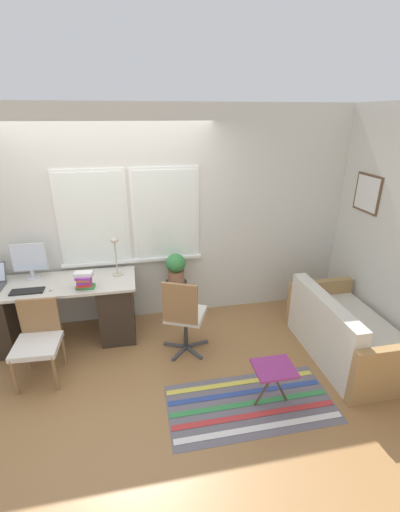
# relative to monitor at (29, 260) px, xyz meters

# --- Properties ---
(ground_plane) EXTENTS (14.00, 14.00, 0.00)m
(ground_plane) POSITION_rel_monitor_xyz_m (0.96, -0.53, -1.01)
(ground_plane) COLOR #9E7042
(wall_back_with_window) EXTENTS (9.00, 0.12, 2.70)m
(wall_back_with_window) POSITION_rel_monitor_xyz_m (0.96, 0.21, 0.34)
(wall_back_with_window) COLOR silver
(wall_back_with_window) RESTS_ON ground_plane
(wall_right_with_picture) EXTENTS (0.08, 9.00, 2.70)m
(wall_right_with_picture) POSITION_rel_monitor_xyz_m (4.03, -0.53, 0.34)
(wall_right_with_picture) COLOR silver
(wall_right_with_picture) RESTS_ON ground_plane
(desk) EXTENTS (1.83, 0.66, 0.77)m
(desk) POSITION_rel_monitor_xyz_m (0.27, -0.20, -0.60)
(desk) COLOR beige
(desk) RESTS_ON ground_plane
(monitor) EXTENTS (0.39, 0.15, 0.43)m
(monitor) POSITION_rel_monitor_xyz_m (0.00, 0.00, 0.00)
(monitor) COLOR silver
(monitor) RESTS_ON desk
(keyboard) EXTENTS (0.34, 0.14, 0.02)m
(keyboard) POSITION_rel_monitor_xyz_m (0.02, -0.36, -0.23)
(keyboard) COLOR black
(keyboard) RESTS_ON desk
(mouse) EXTENTS (0.04, 0.07, 0.03)m
(mouse) POSITION_rel_monitor_xyz_m (0.27, -0.37, -0.22)
(mouse) COLOR silver
(mouse) RESTS_ON desk
(desk_lamp) EXTENTS (0.12, 0.12, 0.47)m
(desk_lamp) POSITION_rel_monitor_xyz_m (0.98, -0.10, 0.08)
(desk_lamp) COLOR #BCB299
(desk_lamp) RESTS_ON desk
(book_stack) EXTENTS (0.21, 0.19, 0.19)m
(book_stack) POSITION_rel_monitor_xyz_m (0.64, -0.39, -0.14)
(book_stack) COLOR green
(book_stack) RESTS_ON desk
(desk_chair_wooden) EXTENTS (0.45, 0.46, 0.83)m
(desk_chair_wooden) POSITION_rel_monitor_xyz_m (0.17, -0.80, -0.56)
(desk_chair_wooden) COLOR olive
(desk_chair_wooden) RESTS_ON ground_plane
(office_chair_swivel) EXTENTS (0.55, 0.57, 0.96)m
(office_chair_swivel) POSITION_rel_monitor_xyz_m (1.69, -0.72, -0.50)
(office_chair_swivel) COLOR #47474C
(office_chair_swivel) RESTS_ON ground_plane
(couch_loveseat) EXTENTS (0.85, 1.46, 0.76)m
(couch_loveseat) POSITION_rel_monitor_xyz_m (3.48, -1.10, -0.74)
(couch_loveseat) COLOR silver
(couch_loveseat) RESTS_ON ground_plane
(plant_stand) EXTENTS (0.28, 0.28, 0.56)m
(plant_stand) POSITION_rel_monitor_xyz_m (1.70, -0.00, -0.51)
(plant_stand) COLOR #333338
(plant_stand) RESTS_ON ground_plane
(potted_plant) EXTENTS (0.26, 0.26, 0.38)m
(potted_plant) POSITION_rel_monitor_xyz_m (1.70, -0.00, -0.24)
(potted_plant) COLOR #9E6B4C
(potted_plant) RESTS_ON plant_stand
(floor_rug_striped) EXTENTS (1.59, 0.77, 0.01)m
(floor_rug_striped) POSITION_rel_monitor_xyz_m (2.19, -1.61, -1.00)
(floor_rug_striped) COLOR slate
(floor_rug_striped) RESTS_ON ground_plane
(folding_stool) EXTENTS (0.37, 0.31, 0.43)m
(folding_stool) POSITION_rel_monitor_xyz_m (2.39, -1.64, -0.63)
(folding_stool) COLOR #93337A
(folding_stool) RESTS_ON ground_plane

